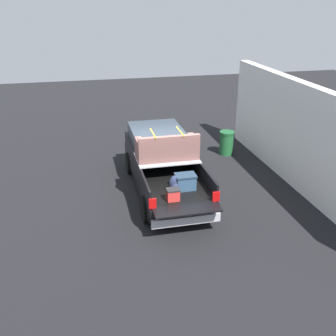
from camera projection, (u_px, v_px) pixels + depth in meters
ground_plane at (164, 191)px, 13.19m from camera, size 40.00×40.00×0.00m
pickup_truck at (162, 161)px, 13.13m from camera, size 6.05×2.06×2.23m
building_facade at (305, 139)px, 12.71m from camera, size 10.78×0.36×3.51m
trash_can at (226, 143)px, 16.09m from camera, size 0.60×0.60×0.98m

